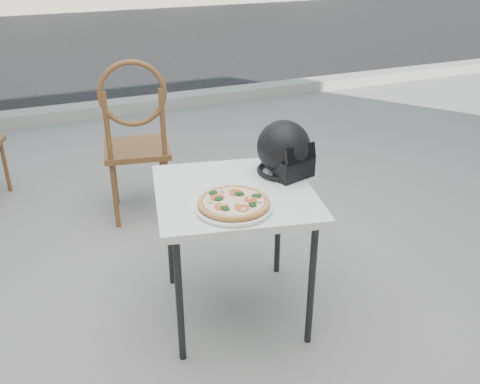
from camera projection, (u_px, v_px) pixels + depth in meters
name	position (u px, v px, depth m)	size (l,w,h in m)	color
ground	(183.00, 262.00, 3.13)	(80.00, 80.00, 0.00)	gray
street_asphalt	(59.00, 46.00, 8.92)	(30.00, 8.00, 0.00)	black
curb	(97.00, 109.00, 5.59)	(30.00, 0.25, 0.12)	#98968E
cafe_table_main	(234.00, 202.00, 2.47)	(0.85, 0.85, 0.68)	silver
plate	(234.00, 207.00, 2.27)	(0.42, 0.42, 0.02)	white
pizza	(234.00, 202.00, 2.26)	(0.41, 0.41, 0.04)	#CE904B
helmet	(285.00, 151.00, 2.56)	(0.32, 0.32, 0.26)	black
cafe_chair_main	(136.00, 133.00, 3.35)	(0.48, 0.48, 1.09)	brown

